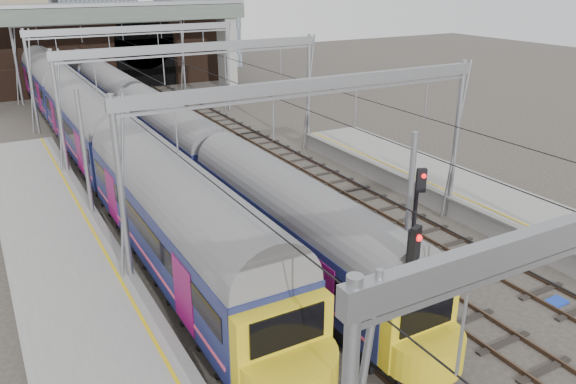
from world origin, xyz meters
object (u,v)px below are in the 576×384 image
train_main (138,112)px  signal_near_centre (416,215)px  signal_near_left (408,292)px  train_second (66,99)px

train_main → signal_near_centre: bearing=-81.7°
train_main → signal_near_left: size_ratio=11.16×
signal_near_left → train_main: bearing=65.7°
train_second → signal_near_centre: 32.52m
train_main → train_second: (-4.00, 6.04, 0.27)m
train_main → signal_near_left: bearing=-90.9°
train_main → signal_near_centre: signal_near_centre is taller
signal_near_centre → train_second: bearing=127.6°
train_main → signal_near_centre: (3.71, -25.55, 0.80)m
train_main → train_second: bearing=123.5°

